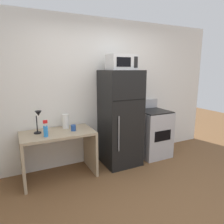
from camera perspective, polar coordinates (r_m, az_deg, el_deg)
name	(u,v)px	position (r m, az deg, el deg)	size (l,w,h in m)	color
ground_plane	(156,207)	(2.93, 12.09, -24.38)	(12.00, 12.00, 0.00)	brown
wall_back_white	(101,92)	(3.85, -2.99, 5.65)	(5.00, 0.10, 2.60)	white
desk	(58,146)	(3.41, -14.75, -9.12)	(1.12, 0.62, 0.75)	tan
desk_lamp	(38,118)	(3.29, -19.92, -1.64)	(0.14, 0.12, 0.35)	black
coffee_mug	(73,128)	(3.33, -10.74, -4.37)	(0.08, 0.08, 0.10)	#264C99
spray_bottle	(46,130)	(3.13, -18.02, -4.84)	(0.06, 0.06, 0.25)	#2D8CEA
paper_towel_roll	(66,121)	(3.48, -12.84, -2.52)	(0.11, 0.11, 0.24)	white
refrigerator	(120,118)	(3.67, 2.32, -1.77)	(0.64, 0.65, 1.70)	black
microwave	(121,62)	(3.55, 2.63, 13.70)	(0.46, 0.35, 0.26)	silver
oven_range	(153,133)	(4.19, 11.26, -5.71)	(0.59, 0.61, 1.10)	#B7B7BC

